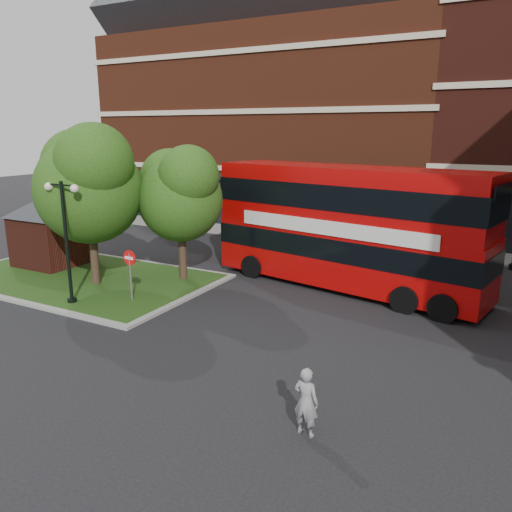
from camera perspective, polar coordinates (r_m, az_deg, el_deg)
The scene contains 14 objects.
ground at distance 17.87m, azimuth -8.72°, elevation -8.61°, with size 120.00×120.00×0.00m, color black.
pavement_far at distance 31.97m, azimuth 9.24°, elevation 1.71°, with size 44.00×3.00×0.12m, color slate.
terrace_far_left at distance 41.24m, azimuth 2.35°, elevation 14.37°, with size 26.00×12.00×14.00m, color #612917.
traffic_island at distance 25.12m, azimuth -19.32°, elevation -2.35°, with size 12.60×7.60×0.15m.
kiosk at distance 27.49m, azimuth -22.44°, elevation 3.57°, with size 6.51×6.51×3.60m.
tree_island_west at distance 22.95m, azimuth -18.67°, elevation 8.26°, with size 5.40×4.71×7.21m.
tree_island_east at distance 22.84m, azimuth -8.72°, elevation 7.41°, with size 4.46×3.90×6.29m.
lamp_island at distance 20.85m, azimuth -20.89°, elevation 2.05°, with size 1.72×0.36×5.00m.
lamp_far_left at distance 29.01m, azimuth 11.89°, elevation 5.88°, with size 1.72×0.36×5.00m.
bus at distance 22.17m, azimuth 10.27°, elevation 4.13°, with size 12.63×5.09×4.71m.
woman at distance 11.95m, azimuth 5.74°, elevation -16.24°, with size 0.61×0.40×1.68m, color gray.
car_silver at distance 33.02m, azimuth 0.06°, elevation 3.43°, with size 1.65×4.11×1.40m, color #A1A4A8.
car_white at distance 30.01m, azimuth 19.42°, elevation 1.64°, with size 1.63×4.67×1.54m, color silver.
no_entry_sign at distance 20.60m, azimuth -14.20°, elevation -1.10°, with size 0.62×0.08×2.24m.
Camera 1 is at (10.06, -13.07, 6.89)m, focal length 35.00 mm.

